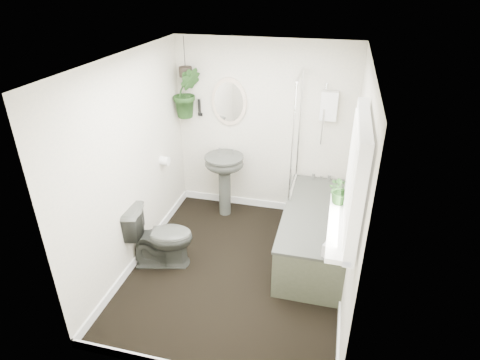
# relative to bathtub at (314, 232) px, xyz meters

# --- Properties ---
(floor) EXTENTS (2.30, 2.80, 0.02)m
(floor) POSITION_rel_bathtub_xyz_m (-0.80, -0.50, -0.30)
(floor) COLOR black
(floor) RESTS_ON ground
(ceiling) EXTENTS (2.30, 2.80, 0.02)m
(ceiling) POSITION_rel_bathtub_xyz_m (-0.80, -0.50, 2.02)
(ceiling) COLOR white
(ceiling) RESTS_ON ground
(wall_back) EXTENTS (2.30, 0.02, 2.30)m
(wall_back) POSITION_rel_bathtub_xyz_m (-0.80, 0.91, 0.86)
(wall_back) COLOR beige
(wall_back) RESTS_ON ground
(wall_front) EXTENTS (2.30, 0.02, 2.30)m
(wall_front) POSITION_rel_bathtub_xyz_m (-0.80, -1.91, 0.86)
(wall_front) COLOR beige
(wall_front) RESTS_ON ground
(wall_left) EXTENTS (0.02, 2.80, 2.30)m
(wall_left) POSITION_rel_bathtub_xyz_m (-1.96, -0.50, 0.86)
(wall_left) COLOR beige
(wall_left) RESTS_ON ground
(wall_right) EXTENTS (0.02, 2.80, 2.30)m
(wall_right) POSITION_rel_bathtub_xyz_m (0.36, -0.50, 0.86)
(wall_right) COLOR beige
(wall_right) RESTS_ON ground
(skirting) EXTENTS (2.30, 2.80, 0.10)m
(skirting) POSITION_rel_bathtub_xyz_m (-0.80, -0.50, -0.24)
(skirting) COLOR white
(skirting) RESTS_ON floor
(bathtub) EXTENTS (0.72, 1.72, 0.58)m
(bathtub) POSITION_rel_bathtub_xyz_m (0.00, 0.00, 0.00)
(bathtub) COLOR #393C36
(bathtub) RESTS_ON floor
(bath_screen) EXTENTS (0.04, 0.72, 1.40)m
(bath_screen) POSITION_rel_bathtub_xyz_m (-0.33, 0.49, 0.99)
(bath_screen) COLOR silver
(bath_screen) RESTS_ON bathtub
(shower_box) EXTENTS (0.20, 0.10, 0.35)m
(shower_box) POSITION_rel_bathtub_xyz_m (0.00, 0.84, 1.26)
(shower_box) COLOR white
(shower_box) RESTS_ON wall_back
(oval_mirror) EXTENTS (0.46, 0.03, 0.62)m
(oval_mirror) POSITION_rel_bathtub_xyz_m (-1.25, 0.87, 1.21)
(oval_mirror) COLOR beige
(oval_mirror) RESTS_ON wall_back
(wall_sconce) EXTENTS (0.04, 0.04, 0.22)m
(wall_sconce) POSITION_rel_bathtub_xyz_m (-1.65, 0.86, 1.11)
(wall_sconce) COLOR black
(wall_sconce) RESTS_ON wall_back
(toilet_roll_holder) EXTENTS (0.11, 0.11, 0.11)m
(toilet_roll_holder) POSITION_rel_bathtub_xyz_m (-1.90, 0.20, 0.61)
(toilet_roll_holder) COLOR white
(toilet_roll_holder) RESTS_ON wall_left
(window_recess) EXTENTS (0.08, 1.00, 0.90)m
(window_recess) POSITION_rel_bathtub_xyz_m (0.29, -1.20, 1.36)
(window_recess) COLOR white
(window_recess) RESTS_ON wall_right
(window_sill) EXTENTS (0.18, 1.00, 0.04)m
(window_sill) POSITION_rel_bathtub_xyz_m (0.22, -1.20, 0.94)
(window_sill) COLOR white
(window_sill) RESTS_ON wall_right
(window_blinds) EXTENTS (0.01, 0.86, 0.76)m
(window_blinds) POSITION_rel_bathtub_xyz_m (0.24, -1.20, 1.36)
(window_blinds) COLOR white
(window_blinds) RESTS_ON wall_right
(toilet) EXTENTS (0.79, 0.57, 0.73)m
(toilet) POSITION_rel_bathtub_xyz_m (-1.65, -0.60, 0.07)
(toilet) COLOR #393C36
(toilet) RESTS_ON floor
(pedestal_sink) EXTENTS (0.58, 0.52, 0.87)m
(pedestal_sink) POSITION_rel_bathtub_xyz_m (-1.25, 0.60, 0.14)
(pedestal_sink) COLOR #393C36
(pedestal_sink) RESTS_ON floor
(sill_plant) EXTENTS (0.27, 0.25, 0.25)m
(sill_plant) POSITION_rel_bathtub_xyz_m (0.21, -0.92, 1.09)
(sill_plant) COLOR black
(sill_plant) RESTS_ON window_sill
(hanging_plant) EXTENTS (0.44, 0.40, 0.65)m
(hanging_plant) POSITION_rel_bathtub_xyz_m (-1.77, 0.75, 1.33)
(hanging_plant) COLOR black
(hanging_plant) RESTS_ON ceiling
(soap_bottle) EXTENTS (0.12, 0.12, 0.20)m
(soap_bottle) POSITION_rel_bathtub_xyz_m (0.17, -0.79, 0.39)
(soap_bottle) COLOR black
(soap_bottle) RESTS_ON bathtub
(hanging_pot) EXTENTS (0.16, 0.16, 0.12)m
(hanging_pot) POSITION_rel_bathtub_xyz_m (-1.77, 0.75, 1.59)
(hanging_pot) COLOR black
(hanging_pot) RESTS_ON ceiling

